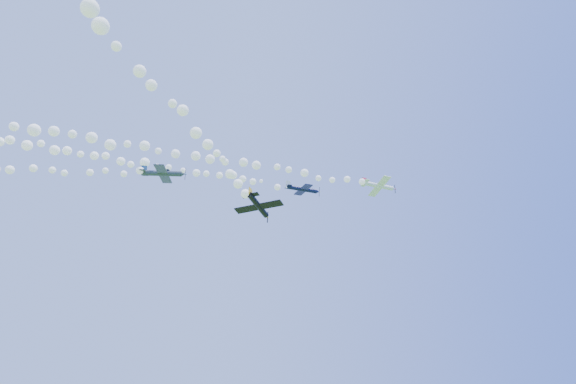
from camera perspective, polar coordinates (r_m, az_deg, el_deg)
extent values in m
cylinder|color=white|center=(87.53, 10.62, 0.74)|extent=(5.63, 1.02, 0.97)
cone|color=white|center=(88.73, 12.38, 0.38)|extent=(0.71, 0.77, 0.77)
cone|color=#AF1433|center=(88.90, 12.63, 0.33)|extent=(0.30, 0.27, 0.27)
cube|color=black|center=(88.86, 12.56, 0.35)|extent=(0.12, 0.16, 1.77)
cube|color=white|center=(87.56, 10.76, 0.65)|extent=(1.80, 6.95, 0.29)
cube|color=white|center=(86.62, 9.12, 1.07)|extent=(0.93, 2.46, 0.14)
cube|color=#AF1433|center=(86.88, 9.05, 1.36)|extent=(0.93, 0.15, 1.15)
sphere|color=black|center=(88.03, 11.07, 0.84)|extent=(0.73, 0.72, 0.70)
cylinder|color=#0D113C|center=(87.40, 1.65, 0.35)|extent=(5.72, 1.99, 0.82)
cone|color=#0D113C|center=(88.28, 3.55, 0.04)|extent=(0.81, 0.88, 0.76)
cone|color=silver|center=(88.41, 3.81, 0.00)|extent=(0.33, 0.32, 0.27)
cube|color=black|center=(88.37, 3.74, 0.01)|extent=(0.09, 0.64, 1.76)
cube|color=#0D113C|center=(87.43, 1.79, 0.25)|extent=(1.91, 6.84, 2.11)
cube|color=#0D113C|center=(86.76, 0.05, 0.64)|extent=(0.98, 2.43, 0.77)
cube|color=silver|center=(86.90, 0.03, 0.97)|extent=(0.92, 0.47, 1.12)
sphere|color=black|center=(87.73, 2.17, 0.49)|extent=(0.74, 0.89, 0.85)
cylinder|color=#323A48|center=(78.25, -14.74, 2.15)|extent=(6.05, 3.12, 0.92)
cone|color=#323A48|center=(77.65, -12.32, 2.10)|extent=(0.98, 1.03, 0.83)
cone|color=navy|center=(77.57, -11.98, 2.10)|extent=(0.40, 0.38, 0.29)
cube|color=black|center=(77.59, -12.07, 2.10)|extent=(0.16, 0.58, 1.94)
cube|color=#323A48|center=(78.16, -14.56, 2.06)|extent=(2.70, 7.61, 1.86)
cube|color=#323A48|center=(78.88, -16.72, 2.22)|extent=(1.28, 2.73, 0.69)
cube|color=navy|center=(79.11, -16.73, 2.60)|extent=(1.03, 0.52, 1.23)
sphere|color=black|center=(78.22, -14.09, 2.40)|extent=(0.88, 0.99, 0.89)
cylinder|color=black|center=(60.87, -3.57, -1.58)|extent=(3.54, 4.66, 0.89)
cone|color=black|center=(63.00, -2.53, -2.89)|extent=(0.92, 0.90, 0.71)
cone|color=gold|center=(63.30, -2.40, -3.06)|extent=(0.35, 0.36, 0.25)
cube|color=black|center=(63.22, -2.43, -3.02)|extent=(0.18, 0.13, 1.63)
cube|color=black|center=(60.97, -3.50, -1.77)|extent=(6.00, 4.61, 0.27)
cube|color=black|center=(59.16, -4.49, -0.39)|extent=(2.26, 1.85, 0.13)
cube|color=gold|center=(59.38, -4.48, 0.02)|extent=(0.55, 0.74, 1.06)
sphere|color=black|center=(61.59, -3.28, -1.68)|extent=(0.88, 0.87, 0.65)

